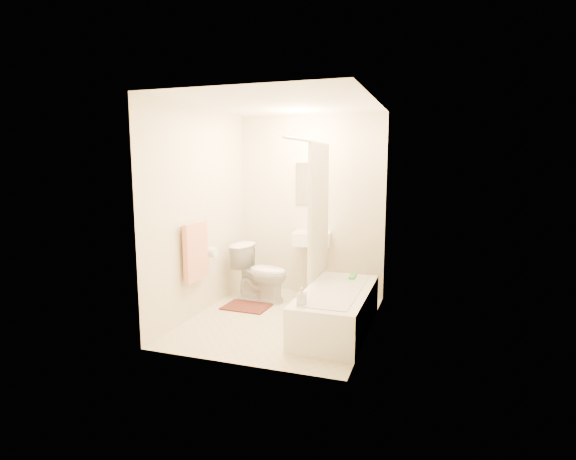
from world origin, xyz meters
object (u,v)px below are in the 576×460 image
(bath_mat, at_px, (247,307))
(soap_bottle, at_px, (302,296))
(bathtub, at_px, (337,310))
(toilet, at_px, (261,273))
(sink, at_px, (312,261))

(bath_mat, height_order, soap_bottle, soap_bottle)
(bathtub, distance_m, soap_bottle, 0.71)
(toilet, distance_m, sink, 0.72)
(bath_mat, bearing_deg, bathtub, -16.92)
(bathtub, height_order, bath_mat, bathtub)
(sink, height_order, soap_bottle, sink)
(bathtub, xyz_separation_m, soap_bottle, (-0.21, -0.60, 0.30))
(bathtub, height_order, soap_bottle, soap_bottle)
(bathtub, distance_m, bath_mat, 1.29)
(sink, bearing_deg, toilet, -151.58)
(sink, height_order, bathtub, sink)
(sink, distance_m, bath_mat, 1.10)
(toilet, relative_size, soap_bottle, 4.18)
(bathtub, bearing_deg, toilet, 148.43)
(toilet, xyz_separation_m, sink, (0.57, 0.44, 0.11))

